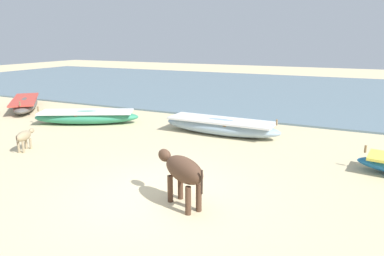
% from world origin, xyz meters
% --- Properties ---
extents(ground, '(80.00, 80.00, 0.00)m').
position_xyz_m(ground, '(0.00, 0.00, 0.00)').
color(ground, beige).
extents(sea_water, '(60.00, 20.00, 0.08)m').
position_xyz_m(sea_water, '(0.00, 17.95, 0.04)').
color(sea_water, slate).
rests_on(sea_water, ground).
extents(fishing_boat_1, '(4.48, 1.28, 0.77)m').
position_xyz_m(fishing_boat_1, '(-0.60, 5.49, 0.31)').
color(fishing_boat_1, '#8CA5B7').
rests_on(fishing_boat_1, ground).
extents(fishing_boat_3, '(4.31, 2.93, 0.74)m').
position_xyz_m(fishing_boat_3, '(-6.23, 4.71, 0.29)').
color(fishing_boat_3, '#338C66').
rests_on(fishing_boat_3, ground).
extents(fishing_boat_5, '(3.98, 3.95, 0.74)m').
position_xyz_m(fishing_boat_5, '(-11.13, 5.77, 0.29)').
color(fishing_boat_5, '#5B5651').
rests_on(fishing_boat_5, ground).
extents(cow_adult_dark, '(1.55, 1.12, 1.08)m').
position_xyz_m(cow_adult_dark, '(0.68, -0.19, 0.78)').
color(cow_adult_dark, '#4C3323').
rests_on(cow_adult_dark, ground).
extents(calf_near_dun, '(0.51, 0.96, 0.64)m').
position_xyz_m(calf_near_dun, '(-5.49, 1.05, 0.46)').
color(calf_near_dun, tan).
rests_on(calf_near_dun, ground).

